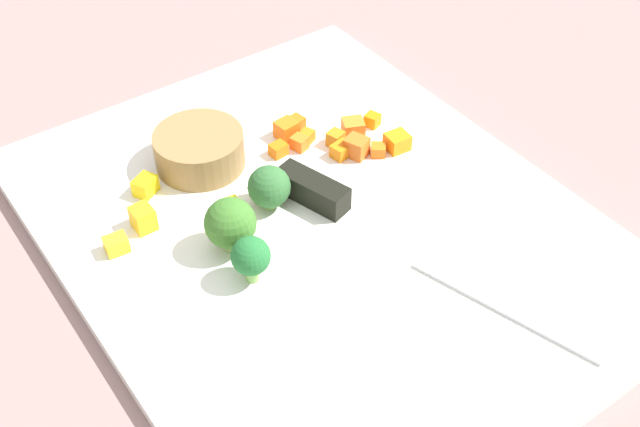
{
  "coord_description": "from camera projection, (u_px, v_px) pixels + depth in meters",
  "views": [
    {
      "loc": [
        0.37,
        -0.26,
        0.44
      ],
      "look_at": [
        0.0,
        0.0,
        0.02
      ],
      "focal_mm": 44.98,
      "sensor_mm": 36.0,
      "label": 1
    }
  ],
  "objects": [
    {
      "name": "carrot_dice_5",
      "position": [
        372.0,
        120.0,
        0.71
      ],
      "size": [
        0.02,
        0.02,
        0.01
      ],
      "primitive_type": "cube",
      "rotation": [
        0.0,
        0.0,
        1.92
      ],
      "color": "orange",
      "rests_on": "cutting_board"
    },
    {
      "name": "carrot_dice_9",
      "position": [
        278.0,
        150.0,
        0.68
      ],
      "size": [
        0.01,
        0.02,
        0.01
      ],
      "primitive_type": "cube",
      "rotation": [
        0.0,
        0.0,
        0.12
      ],
      "color": "orange",
      "rests_on": "cutting_board"
    },
    {
      "name": "carrot_dice_11",
      "position": [
        296.0,
        124.0,
        0.7
      ],
      "size": [
        0.02,
        0.02,
        0.01
      ],
      "primitive_type": "cube",
      "rotation": [
        0.0,
        0.0,
        1.76
      ],
      "color": "orange",
      "rests_on": "cutting_board"
    },
    {
      "name": "ground_plane",
      "position": [
        320.0,
        234.0,
        0.63
      ],
      "size": [
        4.0,
        4.0,
        0.0
      ],
      "primitive_type": "plane",
      "color": "gray"
    },
    {
      "name": "carrot_dice_1",
      "position": [
        353.0,
        128.0,
        0.7
      ],
      "size": [
        0.02,
        0.02,
        0.01
      ],
      "primitive_type": "cube",
      "rotation": [
        0.0,
        0.0,
        2.72
      ],
      "color": "orange",
      "rests_on": "cutting_board"
    },
    {
      "name": "carrot_dice_0",
      "position": [
        336.0,
        139.0,
        0.69
      ],
      "size": [
        0.02,
        0.02,
        0.01
      ],
      "primitive_type": "cube",
      "rotation": [
        0.0,
        0.0,
        1.87
      ],
      "color": "orange",
      "rests_on": "cutting_board"
    },
    {
      "name": "carrot_dice_7",
      "position": [
        356.0,
        147.0,
        0.68
      ],
      "size": [
        0.02,
        0.02,
        0.02
      ],
      "primitive_type": "cube",
      "rotation": [
        0.0,
        0.0,
        1.94
      ],
      "color": "orange",
      "rests_on": "cutting_board"
    },
    {
      "name": "cutting_board",
      "position": [
        320.0,
        228.0,
        0.63
      ],
      "size": [
        0.47,
        0.37,
        0.01
      ],
      "primitive_type": "cube",
      "color": "white",
      "rests_on": "ground_plane"
    },
    {
      "name": "broccoli_floret_0",
      "position": [
        251.0,
        257.0,
        0.56
      ],
      "size": [
        0.03,
        0.03,
        0.04
      ],
      "color": "#83B85C",
      "rests_on": "cutting_board"
    },
    {
      "name": "carrot_dice_4",
      "position": [
        286.0,
        130.0,
        0.7
      ],
      "size": [
        0.02,
        0.02,
        0.02
      ],
      "primitive_type": "cube",
      "rotation": [
        0.0,
        0.0,
        0.12
      ],
      "color": "orange",
      "rests_on": "cutting_board"
    },
    {
      "name": "carrot_dice_3",
      "position": [
        378.0,
        150.0,
        0.68
      ],
      "size": [
        0.02,
        0.02,
        0.01
      ],
      "primitive_type": "cube",
      "rotation": [
        0.0,
        0.0,
        2.48
      ],
      "color": "orange",
      "rests_on": "cutting_board"
    },
    {
      "name": "prep_bowl",
      "position": [
        199.0,
        149.0,
        0.66
      ],
      "size": [
        0.08,
        0.08,
        0.03
      ],
      "primitive_type": "cylinder",
      "color": "olive",
      "rests_on": "cutting_board"
    },
    {
      "name": "pepper_dice_0",
      "position": [
        145.0,
        186.0,
        0.64
      ],
      "size": [
        0.02,
        0.02,
        0.01
      ],
      "primitive_type": "cube",
      "rotation": [
        0.0,
        0.0,
        0.49
      ],
      "color": "yellow",
      "rests_on": "cutting_board"
    },
    {
      "name": "carrot_dice_6",
      "position": [
        397.0,
        142.0,
        0.69
      ],
      "size": [
        0.02,
        0.02,
        0.01
      ],
      "primitive_type": "cube",
      "rotation": [
        0.0,
        0.0,
        1.49
      ],
      "color": "orange",
      "rests_on": "cutting_board"
    },
    {
      "name": "pepper_dice_3",
      "position": [
        231.0,
        207.0,
        0.63
      ],
      "size": [
        0.02,
        0.02,
        0.01
      ],
      "primitive_type": "cube",
      "rotation": [
        0.0,
        0.0,
        3.01
      ],
      "color": "yellow",
      "rests_on": "cutting_board"
    },
    {
      "name": "pepper_dice_1",
      "position": [
        116.0,
        245.0,
        0.6
      ],
      "size": [
        0.02,
        0.02,
        0.01
      ],
      "primitive_type": "cube",
      "rotation": [
        0.0,
        0.0,
        1.46
      ],
      "color": "yellow",
      "rests_on": "cutting_board"
    },
    {
      "name": "chef_knife",
      "position": [
        367.0,
        221.0,
        0.61
      ],
      "size": [
        0.28,
        0.1,
        0.02
      ],
      "rotation": [
        0.0,
        0.0,
        0.29
      ],
      "color": "silver",
      "rests_on": "cutting_board"
    },
    {
      "name": "carrot_dice_2",
      "position": [
        300.0,
        143.0,
        0.69
      ],
      "size": [
        0.02,
        0.02,
        0.01
      ],
      "primitive_type": "cube",
      "rotation": [
        0.0,
        0.0,
        1.88
      ],
      "color": "orange",
      "rests_on": "cutting_board"
    },
    {
      "name": "broccoli_floret_2",
      "position": [
        230.0,
        224.0,
        0.59
      ],
      "size": [
        0.04,
        0.04,
        0.04
      ],
      "color": "#96AE59",
      "rests_on": "cutting_board"
    },
    {
      "name": "broccoli_floret_1",
      "position": [
        269.0,
        187.0,
        0.62
      ],
      "size": [
        0.03,
        0.03,
        0.04
      ],
      "color": "#87AC59",
      "rests_on": "cutting_board"
    },
    {
      "name": "pepper_dice_2",
      "position": [
        143.0,
        218.0,
        0.61
      ],
      "size": [
        0.02,
        0.02,
        0.02
      ],
      "primitive_type": "cube",
      "rotation": [
        0.0,
        0.0,
        1.58
      ],
      "color": "yellow",
      "rests_on": "cutting_board"
    },
    {
      "name": "carrot_dice_10",
      "position": [
        307.0,
        136.0,
        0.69
      ],
      "size": [
        0.01,
        0.01,
        0.01
      ],
      "primitive_type": "cube",
      "rotation": [
        0.0,
        0.0,
        0.41
      ],
      "color": "orange",
      "rests_on": "cutting_board"
    },
    {
      "name": "carrot_dice_8",
      "position": [
        341.0,
        150.0,
        0.68
      ],
      "size": [
        0.02,
        0.02,
        0.01
      ],
      "primitive_type": "cube",
      "rotation": [
        0.0,
        0.0,
        1.76
      ],
      "color": "orange",
      "rests_on": "cutting_board"
    }
  ]
}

